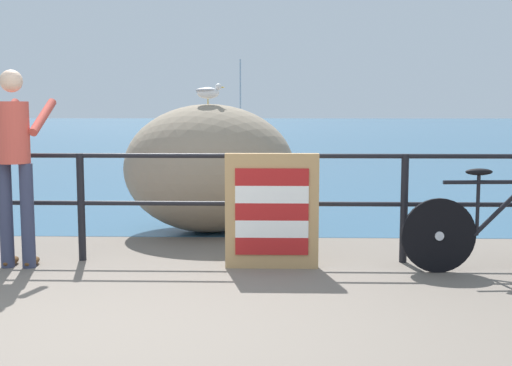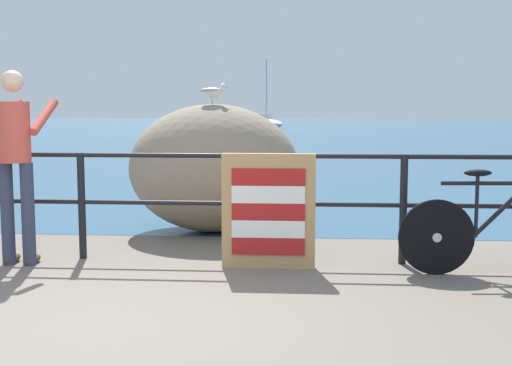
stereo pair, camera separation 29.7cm
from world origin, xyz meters
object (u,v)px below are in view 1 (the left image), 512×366
(person_at_railing, at_px, (15,158))
(breakwater_boulder_main, at_px, (209,168))
(folded_deckchair_stack, at_px, (272,211))
(sailboat, at_px, (239,123))
(seagull, at_px, (208,92))

(person_at_railing, height_order, breakwater_boulder_main, person_at_railing)
(folded_deckchair_stack, xyz_separation_m, sailboat, (-2.54, 41.35, -0.10))
(breakwater_boulder_main, bearing_deg, folded_deckchair_stack, -67.12)
(person_at_railing, bearing_deg, seagull, -40.28)
(breakwater_boulder_main, distance_m, sailboat, 39.64)
(person_at_railing, height_order, folded_deckchair_stack, person_at_railing)
(seagull, bearing_deg, person_at_railing, -140.72)
(person_at_railing, relative_size, seagull, 5.21)
(folded_deckchair_stack, distance_m, breakwater_boulder_main, 1.91)
(sailboat, bearing_deg, person_at_railing, -33.84)
(folded_deckchair_stack, bearing_deg, breakwater_boulder_main, 112.88)
(sailboat, bearing_deg, breakwater_boulder_main, -31.56)
(person_at_railing, distance_m, breakwater_boulder_main, 2.38)
(folded_deckchair_stack, relative_size, sailboat, 0.21)
(breakwater_boulder_main, height_order, sailboat, sailboat)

